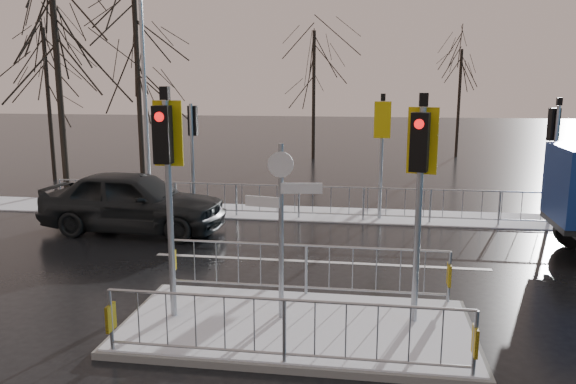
# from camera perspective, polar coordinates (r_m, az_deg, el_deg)

# --- Properties ---
(ground) EXTENTS (120.00, 120.00, 0.00)m
(ground) POSITION_cam_1_polar(r_m,az_deg,el_deg) (9.98, 0.88, -13.90)
(ground) COLOR black
(ground) RESTS_ON ground
(snow_verge) EXTENTS (30.00, 2.00, 0.04)m
(snow_verge) POSITION_cam_1_polar(r_m,az_deg,el_deg) (18.10, 4.48, -2.30)
(snow_verge) COLOR white
(snow_verge) RESTS_ON ground
(lane_markings) EXTENTS (8.00, 11.38, 0.01)m
(lane_markings) POSITION_cam_1_polar(r_m,az_deg,el_deg) (9.68, 0.61, -14.71)
(lane_markings) COLOR silver
(lane_markings) RESTS_ON ground
(traffic_island) EXTENTS (6.00, 3.04, 4.15)m
(traffic_island) POSITION_cam_1_polar(r_m,az_deg,el_deg) (9.83, 0.82, -11.81)
(traffic_island) COLOR slate
(traffic_island) RESTS_ON ground
(far_kerb_fixtures) EXTENTS (18.00, 0.65, 3.83)m
(far_kerb_fixtures) POSITION_cam_1_polar(r_m,az_deg,el_deg) (17.38, 5.38, 0.48)
(far_kerb_fixtures) COLOR #959BA2
(far_kerb_fixtures) RESTS_ON ground
(car_far_lane) EXTENTS (5.30, 2.32, 1.77)m
(car_far_lane) POSITION_cam_1_polar(r_m,az_deg,el_deg) (16.51, -15.40, -0.90)
(car_far_lane) COLOR black
(car_far_lane) RESTS_ON ground
(tree_near_a) EXTENTS (4.75, 4.75, 8.97)m
(tree_near_a) POSITION_cam_1_polar(r_m,az_deg,el_deg) (23.20, -22.62, 15.01)
(tree_near_a) COLOR black
(tree_near_a) RESTS_ON ground
(tree_near_b) EXTENTS (4.00, 4.00, 7.55)m
(tree_near_b) POSITION_cam_1_polar(r_m,az_deg,el_deg) (23.36, -15.09, 13.06)
(tree_near_b) COLOR black
(tree_near_b) RESTS_ON ground
(tree_near_c) EXTENTS (3.50, 3.50, 6.61)m
(tree_near_c) POSITION_cam_1_polar(r_m,az_deg,el_deg) (26.30, -23.33, 10.89)
(tree_near_c) COLOR black
(tree_near_c) RESTS_ON ground
(tree_far_a) EXTENTS (3.75, 3.75, 7.08)m
(tree_far_a) POSITION_cam_1_polar(r_m,az_deg,el_deg) (31.13, 2.65, 12.27)
(tree_far_a) COLOR black
(tree_far_a) RESTS_ON ground
(tree_far_b) EXTENTS (3.25, 3.25, 6.14)m
(tree_far_b) POSITION_cam_1_polar(r_m,az_deg,el_deg) (33.31, 17.08, 10.62)
(tree_far_b) COLOR black
(tree_far_b) RESTS_ON ground
(street_lamp_left) EXTENTS (1.25, 0.18, 8.20)m
(street_lamp_left) POSITION_cam_1_polar(r_m,az_deg,el_deg) (19.97, -14.25, 11.60)
(street_lamp_left) COLOR #959BA2
(street_lamp_left) RESTS_ON ground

